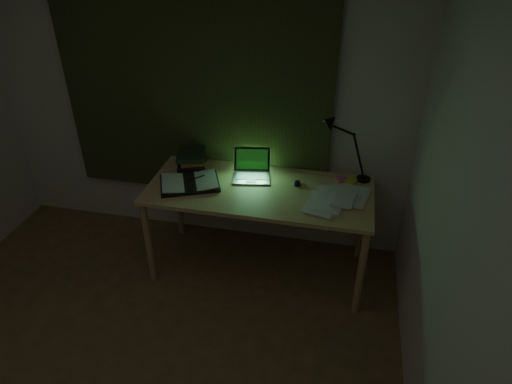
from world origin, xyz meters
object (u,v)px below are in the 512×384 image
book_stack (192,159)px  loose_papers (336,198)px  desk (259,230)px  laptop (251,167)px  open_textbook (190,183)px  desk_lamp (368,147)px

book_stack → loose_papers: bearing=-11.9°
desk → laptop: bearing=124.9°
open_textbook → loose_papers: 1.11m
desk → laptop: laptop is taller
open_textbook → desk_lamp: desk_lamp is taller
desk → open_textbook: open_textbook is taller
desk → book_stack: book_stack is taller
loose_papers → desk_lamp: (0.19, 0.32, 0.27)m
laptop → loose_papers: 0.69m
laptop → desk_lamp: (0.86, 0.17, 0.18)m
book_stack → desk_lamp: (1.37, 0.07, 0.22)m
desk → laptop: (-0.09, 0.13, 0.49)m
open_textbook → book_stack: 0.29m
open_textbook → desk_lamp: (1.30, 0.35, 0.27)m
desk → book_stack: size_ratio=6.64×
desk → laptop: size_ratio=5.24×
book_stack → desk_lamp: desk_lamp is taller
desk → loose_papers: size_ratio=4.53×
desk → desk_lamp: (0.77, 0.30, 0.67)m
loose_papers → book_stack: bearing=168.1°
laptop → desk: bearing=-65.3°
laptop → book_stack: 0.53m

